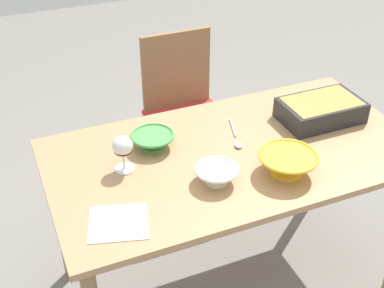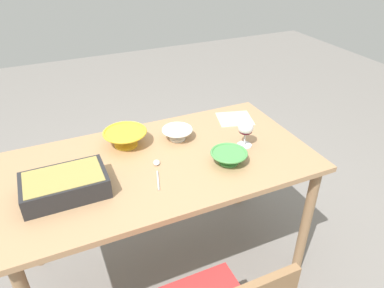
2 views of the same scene
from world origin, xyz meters
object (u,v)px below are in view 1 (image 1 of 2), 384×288
object	(u,v)px
chair	(185,111)
serving_bowl	(288,163)
wine_glass	(123,148)
casserole_dish	(321,109)
small_bowl	(217,174)
serving_spoon	(237,139)
dining_table	(233,169)
mixing_bowl	(153,139)
napkin	(118,223)

from	to	relation	value
chair	serving_bowl	size ratio (longest dim) A/B	4.12
wine_glass	casserole_dish	bearing A→B (deg)	-178.59
small_bowl	serving_spoon	bearing A→B (deg)	-131.76
wine_glass	casserole_dish	size ratio (longest dim) A/B	0.42
dining_table	serving_spoon	bearing A→B (deg)	-124.98
dining_table	mixing_bowl	size ratio (longest dim) A/B	8.30
napkin	mixing_bowl	bearing A→B (deg)	-123.82
chair	small_bowl	size ratio (longest dim) A/B	5.67
chair	wine_glass	distance (m)	0.92
wine_glass	small_bowl	size ratio (longest dim) A/B	0.90
mixing_bowl	napkin	size ratio (longest dim) A/B	0.91
dining_table	napkin	world-z (taller)	napkin
casserole_dish	serving_bowl	bearing A→B (deg)	39.55
casserole_dish	serving_spoon	size ratio (longest dim) A/B	1.56
casserole_dish	mixing_bowl	size ratio (longest dim) A/B	1.95
wine_glass	napkin	size ratio (longest dim) A/B	0.75
dining_table	wine_glass	xyz separation A→B (m)	(0.42, -0.05, 0.18)
chair	dining_table	bearing A→B (deg)	83.00
wine_glass	casserole_dish	world-z (taller)	wine_glass
dining_table	chair	world-z (taller)	chair
mixing_bowl	serving_spoon	world-z (taller)	mixing_bowl
mixing_bowl	serving_bowl	distance (m)	0.52
small_bowl	serving_spoon	distance (m)	0.28
dining_table	serving_spoon	size ratio (longest dim) A/B	6.66
wine_glass	mixing_bowl	bearing A→B (deg)	-145.94
dining_table	serving_bowl	distance (m)	0.27
mixing_bowl	casserole_dish	bearing A→B (deg)	173.92
dining_table	mixing_bowl	bearing A→B (deg)	-27.64
dining_table	napkin	bearing A→B (deg)	22.73
dining_table	mixing_bowl	world-z (taller)	mixing_bowl
casserole_dish	serving_bowl	size ratio (longest dim) A/B	1.55
chair	mixing_bowl	distance (m)	0.75
small_bowl	napkin	size ratio (longest dim) A/B	0.83
small_bowl	casserole_dish	bearing A→B (deg)	-159.48
dining_table	serving_spoon	xyz separation A→B (m)	(-0.04, -0.06, 0.10)
napkin	small_bowl	bearing A→B (deg)	-169.36
small_bowl	chair	bearing A→B (deg)	-104.81
wine_glass	small_bowl	bearing A→B (deg)	144.91
wine_glass	serving_spoon	size ratio (longest dim) A/B	0.66
wine_glass	serving_bowl	xyz separation A→B (m)	(-0.54, 0.25, -0.05)
serving_bowl	dining_table	bearing A→B (deg)	-60.35
dining_table	chair	bearing A→B (deg)	-97.00
chair	serving_bowl	distance (m)	0.98
wine_glass	serving_bowl	size ratio (longest dim) A/B	0.65
mixing_bowl	serving_spoon	distance (m)	0.33
dining_table	napkin	distance (m)	0.58
mixing_bowl	wine_glass	bearing A→B (deg)	34.06
serving_spoon	dining_table	bearing A→B (deg)	55.02
chair	mixing_bowl	bearing A→B (deg)	57.98
serving_spoon	napkin	distance (m)	0.63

